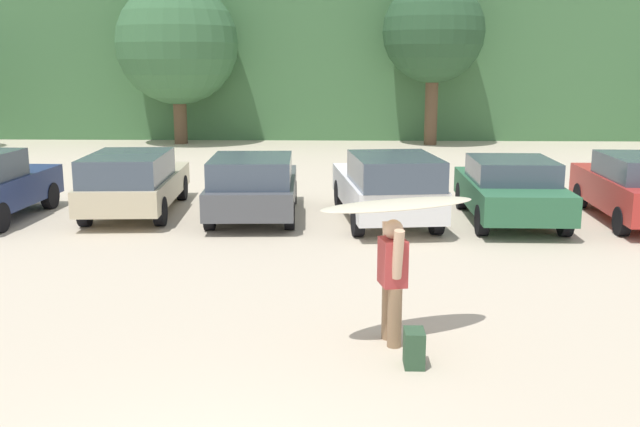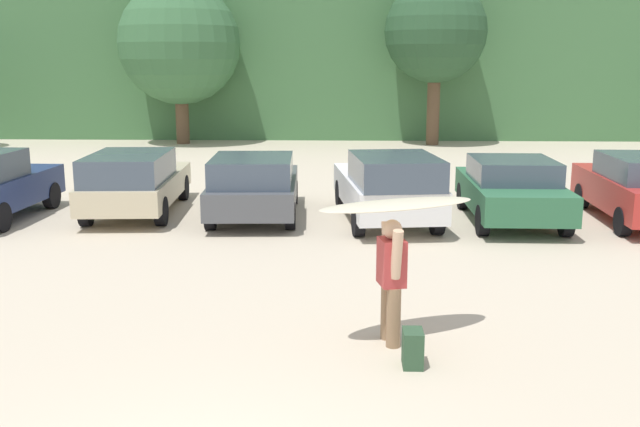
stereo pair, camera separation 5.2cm
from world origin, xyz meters
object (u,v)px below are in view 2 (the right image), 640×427
(parked_car_white, at_px, (388,186))
(parked_car_forest_green, at_px, (511,189))
(parked_car_red, at_px, (639,187))
(surfboard_cream, at_px, (398,205))
(backpack_dropped, at_px, (413,348))
(parked_car_dark_gray, at_px, (254,185))
(parked_car_champagne, at_px, (135,181))
(person_adult, at_px, (391,274))

(parked_car_white, relative_size, parked_car_forest_green, 1.12)
(parked_car_red, relative_size, surfboard_cream, 2.06)
(parked_car_white, bearing_deg, surfboard_cream, 170.35)
(parked_car_red, bearing_deg, backpack_dropped, 146.27)
(parked_car_forest_green, relative_size, parked_car_red, 0.95)
(parked_car_dark_gray, height_order, surfboard_cream, surfboard_cream)
(parked_car_champagne, height_order, parked_car_red, parked_car_red)
(parked_car_dark_gray, relative_size, parked_car_white, 0.93)
(person_adult, height_order, backpack_dropped, person_adult)
(person_adult, bearing_deg, parked_car_red, -141.15)
(parked_car_dark_gray, bearing_deg, parked_car_forest_green, -94.85)
(parked_car_dark_gray, distance_m, backpack_dropped, 8.85)
(person_adult, bearing_deg, backpack_dropped, 94.84)
(parked_car_red, height_order, surfboard_cream, surfboard_cream)
(parked_car_champagne, relative_size, parked_car_white, 0.99)
(parked_car_champagne, distance_m, parked_car_white, 6.00)
(backpack_dropped, bearing_deg, surfboard_cream, 100.58)
(parked_car_white, bearing_deg, person_adult, 169.84)
(parked_car_white, bearing_deg, parked_car_dark_gray, 74.28)
(parked_car_dark_gray, xyz_separation_m, parked_car_forest_green, (5.88, -0.21, -0.01))
(parked_car_red, bearing_deg, parked_car_forest_green, 92.74)
(parked_car_dark_gray, xyz_separation_m, person_adult, (2.70, -7.60, 0.15))
(parked_car_dark_gray, relative_size, parked_car_red, 0.99)
(person_adult, bearing_deg, surfboard_cream, -138.46)
(parked_car_dark_gray, distance_m, person_adult, 8.06)
(parked_car_champagne, xyz_separation_m, person_adult, (5.58, -7.90, 0.11))
(person_adult, bearing_deg, parked_car_forest_green, -125.23)
(parked_car_forest_green, bearing_deg, person_adult, 157.40)
(parked_car_dark_gray, height_order, parked_car_white, parked_car_white)
(parked_car_champagne, height_order, parked_car_dark_gray, parked_car_champagne)
(parked_car_champagne, height_order, surfboard_cream, surfboard_cream)
(parked_car_forest_green, bearing_deg, surfboard_cream, 157.59)
(person_adult, height_order, surfboard_cream, surfboard_cream)
(parked_car_champagne, height_order, parked_car_white, parked_car_white)
(surfboard_cream, bearing_deg, parked_car_forest_green, -137.83)
(parked_car_forest_green, relative_size, backpack_dropped, 9.61)
(parked_car_dark_gray, relative_size, surfboard_cream, 2.03)
(parked_car_champagne, relative_size, parked_car_dark_gray, 1.07)
(parked_car_white, height_order, parked_car_forest_green, parked_car_white)
(parked_car_white, distance_m, parked_car_forest_green, 2.82)
(parked_car_forest_green, distance_m, backpack_dropped, 8.65)
(parked_car_white, xyz_separation_m, backpack_dropped, (-0.15, -7.87, -0.63))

